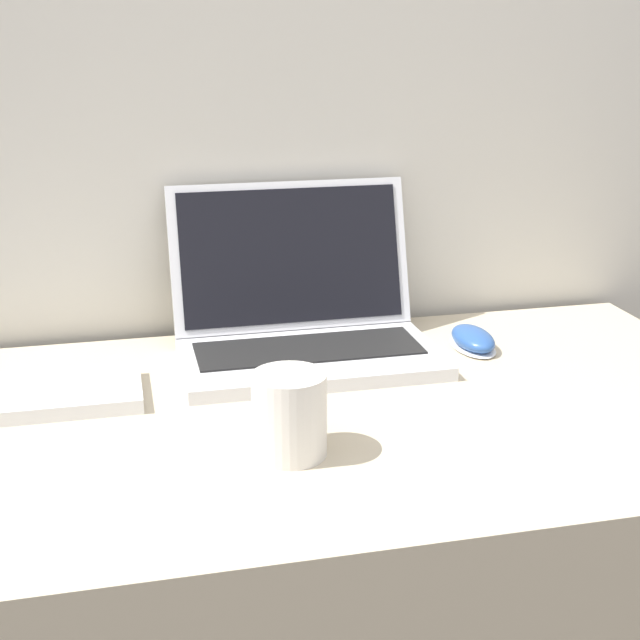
{
  "coord_description": "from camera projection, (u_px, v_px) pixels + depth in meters",
  "views": [
    {
      "loc": [
        -0.27,
        -0.7,
        1.24
      ],
      "look_at": [
        0.0,
        0.44,
        0.85
      ],
      "focal_mm": 50.0,
      "sensor_mm": 36.0,
      "label": 1
    }
  ],
  "objects": [
    {
      "name": "computer_mouse",
      "position": [
        473.0,
        340.0,
        1.38
      ],
      "size": [
        0.06,
        0.11,
        0.03
      ],
      "color": "white",
      "rests_on": "desk"
    },
    {
      "name": "wall_back",
      "position": [
        278.0,
        15.0,
        1.36
      ],
      "size": [
        7.0,
        0.04,
        2.5
      ],
      "color": "silver",
      "rests_on": "ground_plane"
    },
    {
      "name": "drink_cup",
      "position": [
        289.0,
        413.0,
        1.03
      ],
      "size": [
        0.09,
        0.09,
        0.1
      ],
      "color": "silver",
      "rests_on": "desk"
    },
    {
      "name": "laptop",
      "position": [
        304.0,
        317.0,
        1.34
      ],
      "size": [
        0.38,
        0.29,
        0.24
      ],
      "color": "silver",
      "rests_on": "desk"
    }
  ]
}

